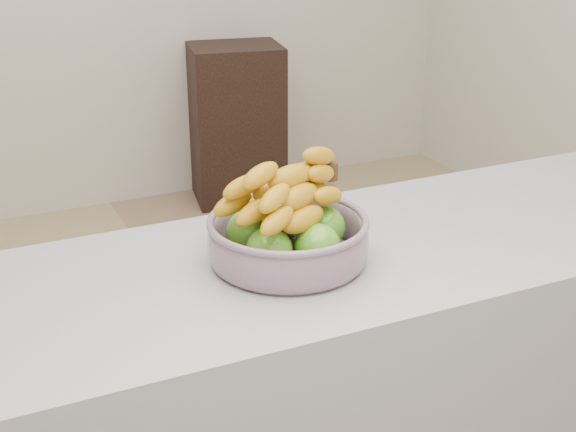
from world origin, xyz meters
name	(u,v)px	position (x,y,z in m)	size (l,w,h in m)	color
ground	(250,404)	(0.00, 0.00, 0.00)	(4.00, 4.00, 0.00)	tan
counter	(365,417)	(0.00, -0.74, 0.45)	(2.00, 0.60, 0.90)	#A6A5AD
cabinet	(237,124)	(0.67, 1.78, 0.42)	(0.46, 0.37, 0.84)	black
fruit_bowl	(288,233)	(-0.20, -0.74, 0.96)	(0.33, 0.33, 0.20)	#9198AE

